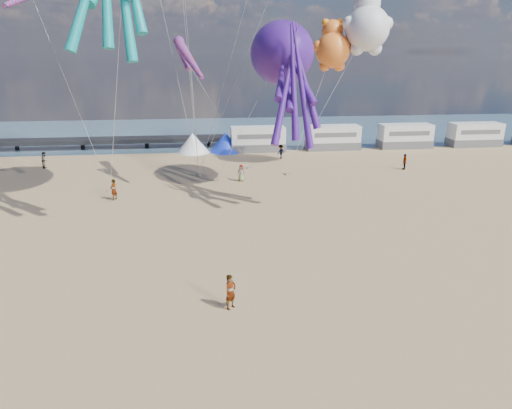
# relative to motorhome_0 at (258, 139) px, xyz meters

# --- Properties ---
(ground) EXTENTS (120.00, 120.00, 0.00)m
(ground) POSITION_rel_motorhome_0_xyz_m (-6.00, -40.00, -1.50)
(ground) COLOR tan
(ground) RESTS_ON ground
(water) EXTENTS (120.00, 120.00, 0.00)m
(water) POSITION_rel_motorhome_0_xyz_m (-6.00, 15.00, -1.48)
(water) COLOR #3D5C74
(water) RESTS_ON ground
(motorhome_0) EXTENTS (6.60, 2.50, 3.00)m
(motorhome_0) POSITION_rel_motorhome_0_xyz_m (0.00, 0.00, 0.00)
(motorhome_0) COLOR silver
(motorhome_0) RESTS_ON ground
(motorhome_1) EXTENTS (6.60, 2.50, 3.00)m
(motorhome_1) POSITION_rel_motorhome_0_xyz_m (9.50, 0.00, 0.00)
(motorhome_1) COLOR silver
(motorhome_1) RESTS_ON ground
(motorhome_2) EXTENTS (6.60, 2.50, 3.00)m
(motorhome_2) POSITION_rel_motorhome_0_xyz_m (19.00, 0.00, 0.00)
(motorhome_2) COLOR silver
(motorhome_2) RESTS_ON ground
(motorhome_3) EXTENTS (6.60, 2.50, 3.00)m
(motorhome_3) POSITION_rel_motorhome_0_xyz_m (28.50, 0.00, 0.00)
(motorhome_3) COLOR silver
(motorhome_3) RESTS_ON ground
(tent_white) EXTENTS (4.00, 4.00, 2.40)m
(tent_white) POSITION_rel_motorhome_0_xyz_m (-8.00, 0.00, -0.30)
(tent_white) COLOR white
(tent_white) RESTS_ON ground
(tent_blue) EXTENTS (4.00, 4.00, 2.40)m
(tent_blue) POSITION_rel_motorhome_0_xyz_m (-4.00, 0.00, -0.30)
(tent_blue) COLOR #1933CC
(tent_blue) RESTS_ON ground
(standing_person) EXTENTS (0.76, 0.75, 1.76)m
(standing_person) POSITION_rel_motorhome_0_xyz_m (-5.65, -36.31, -0.62)
(standing_person) COLOR tan
(standing_person) RESTS_ON ground
(beachgoer_0) EXTENTS (0.65, 0.50, 1.58)m
(beachgoer_0) POSITION_rel_motorhome_0_xyz_m (-3.23, -13.69, -0.71)
(beachgoer_0) COLOR #7F6659
(beachgoer_0) RESTS_ON ground
(beachgoer_1) EXTENTS (0.56, 0.86, 1.73)m
(beachgoer_1) POSITION_rel_motorhome_0_xyz_m (-23.46, -6.13, -0.63)
(beachgoer_1) COLOR #7F6659
(beachgoer_1) RESTS_ON ground
(beachgoer_2) EXTENTS (1.00, 0.98, 1.63)m
(beachgoer_2) POSITION_rel_motorhome_0_xyz_m (2.11, -4.56, -0.69)
(beachgoer_2) COLOR #7F6659
(beachgoer_2) RESTS_ON ground
(beachgoer_3) EXTENTS (0.80, 1.16, 1.65)m
(beachgoer_3) POSITION_rel_motorhome_0_xyz_m (14.14, -11.08, -0.68)
(beachgoer_3) COLOR #7F6659
(beachgoer_3) RESTS_ON ground
(beachgoer_5) EXTENTS (1.29, 1.68, 1.77)m
(beachgoer_5) POSITION_rel_motorhome_0_xyz_m (-14.23, -18.25, -0.62)
(beachgoer_5) COLOR #7F6659
(beachgoer_5) RESTS_ON ground
(sandbag_a) EXTENTS (0.50, 0.35, 0.22)m
(sandbag_a) POSITION_rel_motorhome_0_xyz_m (-15.00, -15.90, -1.39)
(sandbag_a) COLOR gray
(sandbag_a) RESTS_ON ground
(sandbag_b) EXTENTS (0.50, 0.35, 0.22)m
(sandbag_b) POSITION_rel_motorhome_0_xyz_m (-5.59, -13.40, -1.39)
(sandbag_b) COLOR gray
(sandbag_b) RESTS_ON ground
(sandbag_c) EXTENTS (0.50, 0.35, 0.22)m
(sandbag_c) POSITION_rel_motorhome_0_xyz_m (1.64, -11.97, -1.39)
(sandbag_c) COLOR gray
(sandbag_c) RESTS_ON ground
(sandbag_d) EXTENTS (0.50, 0.35, 0.22)m
(sandbag_d) POSITION_rel_motorhome_0_xyz_m (-1.91, -8.74, -1.39)
(sandbag_d) COLOR gray
(sandbag_d) RESTS_ON ground
(sandbag_e) EXTENTS (0.50, 0.35, 0.22)m
(sandbag_e) POSITION_rel_motorhome_0_xyz_m (-7.28, -11.17, -1.39)
(sandbag_e) COLOR gray
(sandbag_e) RESTS_ON ground
(kite_octopus_purple) EXTENTS (5.76, 10.83, 11.81)m
(kite_octopus_purple) POSITION_rel_motorhome_0_xyz_m (0.08, -16.02, 10.12)
(kite_octopus_purple) COLOR #3E167B
(kite_panda) EXTENTS (6.40, 6.23, 7.10)m
(kite_panda) POSITION_rel_motorhome_0_xyz_m (9.12, -10.96, 12.32)
(kite_panda) COLOR white
(kite_teddy_orange) EXTENTS (4.83, 4.65, 5.77)m
(kite_teddy_orange) POSITION_rel_motorhome_0_xyz_m (6.09, -10.11, 10.38)
(kite_teddy_orange) COLOR orange
(windsock_mid) EXTENTS (1.94, 5.62, 5.53)m
(windsock_mid) POSITION_rel_motorhome_0_xyz_m (-8.19, -12.52, 9.99)
(windsock_mid) COLOR red
(windsock_right) EXTENTS (2.84, 5.24, 5.29)m
(windsock_right) POSITION_rel_motorhome_0_xyz_m (-7.50, -15.66, 9.51)
(windsock_right) COLOR red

